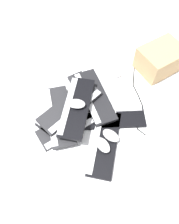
# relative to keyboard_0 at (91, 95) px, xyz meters

# --- Properties ---
(ground_plane) EXTENTS (3.20, 3.20, 0.00)m
(ground_plane) POSITION_rel_keyboard_0_xyz_m (-0.21, -0.13, -0.01)
(ground_plane) COLOR white
(keyboard_0) EXTENTS (0.38, 0.44, 0.03)m
(keyboard_0) POSITION_rel_keyboard_0_xyz_m (0.00, 0.00, 0.00)
(keyboard_0) COLOR #232326
(keyboard_0) RESTS_ON ground
(keyboard_1) EXTENTS (0.46, 0.24, 0.03)m
(keyboard_1) POSITION_rel_keyboard_0_xyz_m (-0.16, 0.12, 0.00)
(keyboard_1) COLOR black
(keyboard_1) RESTS_ON ground
(keyboard_2) EXTENTS (0.45, 0.36, 0.03)m
(keyboard_2) POSITION_rel_keyboard_0_xyz_m (-0.26, 0.02, 0.00)
(keyboard_2) COLOR #232326
(keyboard_2) RESTS_ON ground
(keyboard_3) EXTENTS (0.46, 0.25, 0.03)m
(keyboard_3) POSITION_rel_keyboard_0_xyz_m (-0.29, -0.22, 0.00)
(keyboard_3) COLOR black
(keyboard_3) RESTS_ON ground
(keyboard_4) EXTENTS (0.34, 0.46, 0.03)m
(keyboard_4) POSITION_rel_keyboard_0_xyz_m (-0.10, -0.19, 0.00)
(keyboard_4) COLOR black
(keyboard_4) RESTS_ON ground
(keyboard_5) EXTENTS (0.42, 0.42, 0.03)m
(keyboard_5) POSITION_rel_keyboard_0_xyz_m (-0.02, -0.03, 0.03)
(keyboard_5) COLOR black
(keyboard_5) RESTS_ON keyboard_0
(keyboard_6) EXTENTS (0.44, 0.39, 0.03)m
(keyboard_6) POSITION_rel_keyboard_0_xyz_m (-0.25, 0.11, 0.03)
(keyboard_6) COLOR #232326
(keyboard_6) RESTS_ON keyboard_1
(keyboard_7) EXTENTS (0.46, 0.30, 0.03)m
(keyboard_7) POSITION_rel_keyboard_0_xyz_m (-0.17, 0.07, 0.06)
(keyboard_7) COLOR #232326
(keyboard_7) RESTS_ON keyboard_6
(keyboard_8) EXTENTS (0.46, 0.25, 0.03)m
(keyboard_8) POSITION_rel_keyboard_0_xyz_m (-0.17, 0.02, 0.09)
(keyboard_8) COLOR black
(keyboard_8) RESTS_ON keyboard_7
(mouse_0) EXTENTS (0.09, 0.12, 0.04)m
(mouse_0) POSITION_rel_keyboard_0_xyz_m (-0.24, -0.24, 0.04)
(mouse_0) COLOR silver
(mouse_0) RESTS_ON keyboard_3
(mouse_1) EXTENTS (0.13, 0.11, 0.04)m
(mouse_1) POSITION_rel_keyboard_0_xyz_m (-0.30, -0.50, 0.01)
(mouse_1) COLOR #B7B7BC
(mouse_1) RESTS_ON ground
(mouse_2) EXTENTS (0.10, 0.12, 0.04)m
(mouse_2) POSITION_rel_keyboard_0_xyz_m (0.26, -0.07, 0.01)
(mouse_2) COLOR silver
(mouse_2) RESTS_ON ground
(mouse_3) EXTENTS (0.11, 0.13, 0.04)m
(mouse_3) POSITION_rel_keyboard_0_xyz_m (-0.32, -0.22, 0.04)
(mouse_3) COLOR silver
(mouse_3) RESTS_ON keyboard_3
(mouse_4) EXTENTS (0.10, 0.12, 0.04)m
(mouse_4) POSITION_rel_keyboard_0_xyz_m (-0.17, 0.02, 0.13)
(mouse_4) COLOR silver
(mouse_4) RESTS_ON keyboard_8
(cable_0) EXTENTS (0.51, 0.26, 0.01)m
(cable_0) POSITION_rel_keyboard_0_xyz_m (0.11, -0.30, -0.01)
(cable_0) COLOR black
(cable_0) RESTS_ON ground
(cardboard_box) EXTENTS (0.38, 0.36, 0.18)m
(cardboard_box) POSITION_rel_keyboard_0_xyz_m (0.45, -0.34, 0.08)
(cardboard_box) COLOR tan
(cardboard_box) RESTS_ON ground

